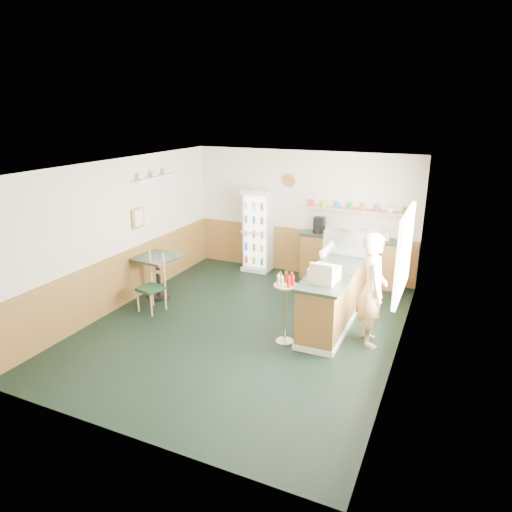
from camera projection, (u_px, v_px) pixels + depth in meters
The scene contains 13 objects.
ground at pixel (243, 326), 7.78m from camera, with size 6.00×6.00×0.00m, color black.
room_envelope at pixel (249, 228), 8.03m from camera, with size 5.04×6.02×2.72m.
service_counter at pixel (338, 292), 8.04m from camera, with size 0.68×3.01×1.01m.
back_counter at pixel (352, 258), 9.57m from camera, with size 2.24×0.42×1.69m.
drinks_fridge at pixel (258, 231), 10.24m from camera, with size 0.61×0.53×1.84m.
display_case at pixel (347, 242), 8.21m from camera, with size 0.81×0.42×0.46m.
cash_register at pixel (324, 274), 6.97m from camera, with size 0.40×0.42×0.23m, color beige.
shopkeeper at pixel (372, 290), 6.97m from camera, with size 0.60×0.43×1.81m, color tan.
condiment_stand at pixel (285, 298), 7.03m from camera, with size 0.37×0.37×1.14m.
newspaper_rack at pixel (324, 272), 8.36m from camera, with size 0.09×0.45×0.90m.
cafe_table at pixel (158, 269), 8.79m from camera, with size 0.85×0.85×0.84m.
cafe_chair at pixel (153, 280), 8.28m from camera, with size 0.48×0.48×1.09m.
dog_doorstop at pixel (312, 307), 8.18m from camera, with size 0.24×0.31×0.29m.
Camera 1 is at (3.08, -6.31, 3.56)m, focal length 32.00 mm.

